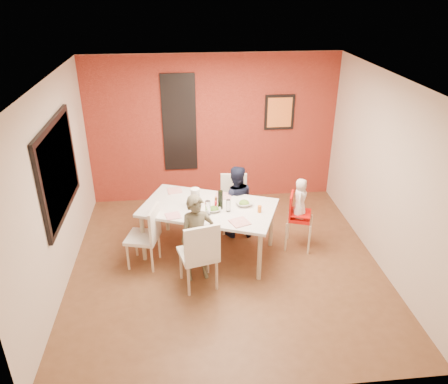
{
  "coord_description": "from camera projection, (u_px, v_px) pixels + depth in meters",
  "views": [
    {
      "loc": [
        -0.58,
        -5.31,
        3.84
      ],
      "look_at": [
        0.0,
        0.3,
        1.05
      ],
      "focal_mm": 35.0,
      "sensor_mm": 36.0,
      "label": 1
    }
  ],
  "objects": [
    {
      "name": "paper_towel_roll",
      "position": [
        195.0,
        198.0,
        6.34
      ],
      "size": [
        0.13,
        0.13,
        0.3
      ],
      "primitive_type": "cylinder",
      "color": "white",
      "rests_on": "dining_table"
    },
    {
      "name": "wine_glass_b",
      "position": [
        228.0,
        205.0,
        6.26
      ],
      "size": [
        0.06,
        0.06,
        0.18
      ],
      "primitive_type": "cylinder",
      "color": "silver",
      "rests_on": "dining_table"
    },
    {
      "name": "salad_bowl_b",
      "position": [
        244.0,
        203.0,
        6.45
      ],
      "size": [
        0.26,
        0.26,
        0.06
      ],
      "primitive_type": "imported",
      "rotation": [
        0.0,
        0.0,
        0.08
      ],
      "color": "silver",
      "rests_on": "dining_table"
    },
    {
      "name": "wall_left",
      "position": [
        55.0,
        189.0,
        5.69
      ],
      "size": [
        0.02,
        4.5,
        2.7
      ],
      "primitive_type": "cube",
      "color": "beige",
      "rests_on": "ground"
    },
    {
      "name": "plate_far_left",
      "position": [
        175.0,
        191.0,
        6.89
      ],
      "size": [
        0.24,
        0.24,
        0.01
      ],
      "primitive_type": "cube",
      "rotation": [
        0.0,
        0.0,
        0.14
      ],
      "color": "white",
      "rests_on": "dining_table"
    },
    {
      "name": "condiment_green",
      "position": [
        222.0,
        203.0,
        6.36
      ],
      "size": [
        0.04,
        0.04,
        0.14
      ],
      "primitive_type": "cylinder",
      "color": "#2D6D24",
      "rests_on": "dining_table"
    },
    {
      "name": "plate_near_right",
      "position": [
        240.0,
        222.0,
        6.0
      ],
      "size": [
        0.31,
        0.31,
        0.01
      ],
      "primitive_type": "cube",
      "rotation": [
        0.0,
        0.0,
        0.37
      ],
      "color": "silver",
      "rests_on": "dining_table"
    },
    {
      "name": "sippy_cup",
      "position": [
        260.0,
        209.0,
        6.25
      ],
      "size": [
        0.06,
        0.06,
        0.1
      ],
      "primitive_type": "cylinder",
      "color": "orange",
      "rests_on": "dining_table"
    },
    {
      "name": "wall_front",
      "position": [
        253.0,
        288.0,
        3.89
      ],
      "size": [
        4.5,
        0.02,
        2.7
      ],
      "primitive_type": "cube",
      "color": "beige",
      "rests_on": "ground"
    },
    {
      "name": "wine_glass_a",
      "position": [
        208.0,
        208.0,
        6.15
      ],
      "size": [
        0.08,
        0.08,
        0.22
      ],
      "primitive_type": "cylinder",
      "color": "white",
      "rests_on": "dining_table"
    },
    {
      "name": "chair_near",
      "position": [
        200.0,
        252.0,
        5.75
      ],
      "size": [
        0.58,
        0.58,
        1.03
      ],
      "rotation": [
        0.0,
        0.0,
        3.39
      ],
      "color": "white",
      "rests_on": "ground"
    },
    {
      "name": "condiment_red",
      "position": [
        216.0,
        205.0,
        6.32
      ],
      "size": [
        0.03,
        0.03,
        0.13
      ],
      "primitive_type": "cylinder",
      "color": "red",
      "rests_on": "dining_table"
    },
    {
      "name": "art_print_frame",
      "position": [
        279.0,
        112.0,
        7.84
      ],
      "size": [
        0.54,
        0.03,
        0.64
      ],
      "primitive_type": "cube",
      "color": "black",
      "rests_on": "wall_back"
    },
    {
      "name": "child_far",
      "position": [
        235.0,
        201.0,
        6.99
      ],
      "size": [
        0.61,
        0.49,
        1.21
      ],
      "primitive_type": "imported",
      "rotation": [
        0.0,
        0.0,
        3.1
      ],
      "color": "black",
      "rests_on": "ground"
    },
    {
      "name": "chair_left",
      "position": [
        148.0,
        233.0,
        6.26
      ],
      "size": [
        0.54,
        0.54,
        0.95
      ],
      "rotation": [
        0.0,
        0.0,
        4.46
      ],
      "color": "silver",
      "rests_on": "ground"
    },
    {
      "name": "plate_far_mid",
      "position": [
        223.0,
        196.0,
        6.72
      ],
      "size": [
        0.28,
        0.28,
        0.01
      ],
      "primitive_type": "cube",
      "rotation": [
        0.0,
        0.0,
        -0.19
      ],
      "color": "silver",
      "rests_on": "dining_table"
    },
    {
      "name": "child_near",
      "position": [
        197.0,
        238.0,
        5.94
      ],
      "size": [
        0.52,
        0.39,
        1.28
      ],
      "primitive_type": "imported",
      "rotation": [
        0.0,
        0.0,
        0.19
      ],
      "color": "#504D39",
      "rests_on": "ground"
    },
    {
      "name": "high_chair",
      "position": [
        297.0,
        216.0,
        6.7
      ],
      "size": [
        0.48,
        0.48,
        0.91
      ],
      "rotation": [
        0.0,
        0.0,
        1.23
      ],
      "color": "red",
      "rests_on": "ground"
    },
    {
      "name": "wall_back",
      "position": [
        213.0,
        130.0,
        7.9
      ],
      "size": [
        4.5,
        0.02,
        2.7
      ],
      "primitive_type": "cube",
      "color": "beige",
      "rests_on": "ground"
    },
    {
      "name": "ground",
      "position": [
        226.0,
        264.0,
        6.49
      ],
      "size": [
        4.5,
        4.5,
        0.0
      ],
      "primitive_type": "plane",
      "color": "brown",
      "rests_on": "ground"
    },
    {
      "name": "glassblock_surround",
      "position": [
        179.0,
        123.0,
        7.74
      ],
      "size": [
        0.6,
        0.03,
        1.76
      ],
      "primitive_type": "cube",
      "color": "black",
      "rests_on": "wall_back"
    },
    {
      "name": "condiment_brown",
      "position": [
        216.0,
        202.0,
        6.39
      ],
      "size": [
        0.04,
        0.04,
        0.15
      ],
      "primitive_type": "cylinder",
      "color": "brown",
      "rests_on": "dining_table"
    },
    {
      "name": "art_print_canvas",
      "position": [
        280.0,
        113.0,
        7.83
      ],
      "size": [
        0.44,
        0.01,
        0.54
      ],
      "primitive_type": "cube",
      "color": "orange",
      "rests_on": "wall_back"
    },
    {
      "name": "dining_table",
      "position": [
        209.0,
        211.0,
        6.45
      ],
      "size": [
        2.18,
        1.7,
        0.8
      ],
      "rotation": [
        0.0,
        0.0,
        -0.38
      ],
      "color": "silver",
      "rests_on": "ground"
    },
    {
      "name": "plate_near_left",
      "position": [
        173.0,
        216.0,
        6.16
      ],
      "size": [
        0.25,
        0.25,
        0.01
      ],
      "primitive_type": "cube",
      "rotation": [
        0.0,
        0.0,
        0.24
      ],
      "color": "white",
      "rests_on": "dining_table"
    },
    {
      "name": "wall_right",
      "position": [
        386.0,
        175.0,
        6.1
      ],
      "size": [
        0.02,
        4.5,
        2.7
      ],
      "primitive_type": "cube",
      "color": "beige",
      "rests_on": "ground"
    },
    {
      "name": "glassblock_strip",
      "position": [
        179.0,
        123.0,
        7.75
      ],
      "size": [
        0.55,
        0.03,
        1.7
      ],
      "primitive_type": "cube",
      "color": "silver",
      "rests_on": "wall_back"
    },
    {
      "name": "brick_accent_wall",
      "position": [
        213.0,
        130.0,
        7.88
      ],
      "size": [
        4.5,
        0.02,
        2.7
      ],
      "primitive_type": "cube",
      "color": "maroon",
      "rests_on": "ground"
    },
    {
      "name": "chair_far",
      "position": [
        234.0,
        199.0,
        7.24
      ],
      "size": [
        0.46,
        0.46,
        0.93
      ],
      "rotation": [
        0.0,
        0.0,
        -0.07
      ],
      "color": "white",
      "rests_on": "ground"
    },
    {
      "name": "wine_bottle",
      "position": [
        220.0,
        200.0,
        6.31
      ],
      "size": [
        0.07,
        0.07,
        0.28
      ],
      "primitive_type": "cylinder",
      "color": "black",
      "rests_on": "dining_table"
    },
    {
      "name": "toddler",
      "position": [
        300.0,
        198.0,
        6.55
      ],
      "size": [
        0.3,
        0.36,
        0.63
      ],
      "primitive_type": "imported",
      "rotation": [
        0.0,
        0.0,
        1.21
      ],
      "color": "silver",
      "rests_on": "high_chair"
    },
    {
      "name": "picture_window_frame",
      "position": [
        58.0,
        169.0,
        5.78
      ],
      "size": [
        0.05,
        1.7,
        1.3
      ],
      "primitive_type": "cube",
      "color": "black",
      "rests_on": "wall_left"
    },
    {
      "name": "ceiling",
      "position": [
        227.0,
        81.0,
        5.29
      ],
      "size": [
        4.5,
        4.5,
        0.02
      ],
      "primitive_type": "cube",
      "color": "white",
      "rests_on": "wall_back"
    },
    {
      "name": "picture_window_pane",
      "position": [
        60.0,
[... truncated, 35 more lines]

